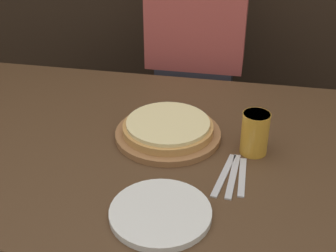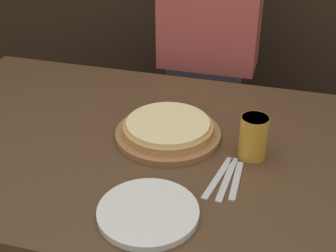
{
  "view_description": "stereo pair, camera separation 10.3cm",
  "coord_description": "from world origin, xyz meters",
  "px_view_note": "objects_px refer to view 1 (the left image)",
  "views": [
    {
      "loc": [
        0.29,
        -1.16,
        1.52
      ],
      "look_at": [
        0.06,
        0.05,
        0.78
      ],
      "focal_mm": 50.0,
      "sensor_mm": 36.0,
      "label": 1
    },
    {
      "loc": [
        0.4,
        -1.14,
        1.52
      ],
      "look_at": [
        0.06,
        0.05,
        0.78
      ],
      "focal_mm": 50.0,
      "sensor_mm": 36.0,
      "label": 2
    }
  ],
  "objects_px": {
    "pizza_on_board": "(168,130)",
    "diner_person": "(195,79)",
    "dinner_knife": "(233,176)",
    "dinner_plate": "(160,213)",
    "fork": "(224,175)",
    "beer_glass": "(255,132)",
    "spoon": "(242,177)"
  },
  "relations": [
    {
      "from": "beer_glass",
      "to": "spoon",
      "type": "xyz_separation_m",
      "value": [
        -0.02,
        -0.13,
        -0.07
      ]
    },
    {
      "from": "pizza_on_board",
      "to": "fork",
      "type": "height_order",
      "value": "pizza_on_board"
    },
    {
      "from": "beer_glass",
      "to": "dinner_knife",
      "type": "distance_m",
      "value": 0.16
    },
    {
      "from": "dinner_plate",
      "to": "fork",
      "type": "height_order",
      "value": "dinner_plate"
    },
    {
      "from": "beer_glass",
      "to": "dinner_knife",
      "type": "xyz_separation_m",
      "value": [
        -0.05,
        -0.13,
        -0.07
      ]
    },
    {
      "from": "fork",
      "to": "diner_person",
      "type": "distance_m",
      "value": 0.83
    },
    {
      "from": "diner_person",
      "to": "pizza_on_board",
      "type": "bearing_deg",
      "value": -89.86
    },
    {
      "from": "beer_glass",
      "to": "spoon",
      "type": "bearing_deg",
      "value": -100.37
    },
    {
      "from": "spoon",
      "to": "dinner_plate",
      "type": "bearing_deg",
      "value": -134.38
    },
    {
      "from": "diner_person",
      "to": "dinner_knife",
      "type": "bearing_deg",
      "value": -75.03
    },
    {
      "from": "dinner_plate",
      "to": "spoon",
      "type": "bearing_deg",
      "value": 45.62
    },
    {
      "from": "dinner_knife",
      "to": "pizza_on_board",
      "type": "bearing_deg",
      "value": 141.95
    },
    {
      "from": "pizza_on_board",
      "to": "beer_glass",
      "type": "bearing_deg",
      "value": -7.18
    },
    {
      "from": "spoon",
      "to": "diner_person",
      "type": "bearing_deg",
      "value": 106.62
    },
    {
      "from": "beer_glass",
      "to": "dinner_knife",
      "type": "bearing_deg",
      "value": -110.31
    },
    {
      "from": "dinner_plate",
      "to": "fork",
      "type": "distance_m",
      "value": 0.24
    },
    {
      "from": "beer_glass",
      "to": "dinner_plate",
      "type": "xyz_separation_m",
      "value": [
        -0.21,
        -0.33,
        -0.06
      ]
    },
    {
      "from": "dinner_knife",
      "to": "spoon",
      "type": "bearing_deg",
      "value": -0.0
    },
    {
      "from": "dinner_knife",
      "to": "diner_person",
      "type": "bearing_deg",
      "value": 104.97
    },
    {
      "from": "pizza_on_board",
      "to": "dinner_plate",
      "type": "relative_size",
      "value": 1.3
    },
    {
      "from": "pizza_on_board",
      "to": "diner_person",
      "type": "bearing_deg",
      "value": 90.14
    },
    {
      "from": "dinner_plate",
      "to": "dinner_knife",
      "type": "bearing_deg",
      "value": 49.68
    },
    {
      "from": "diner_person",
      "to": "beer_glass",
      "type": "bearing_deg",
      "value": -68.46
    },
    {
      "from": "dinner_knife",
      "to": "spoon",
      "type": "height_order",
      "value": "same"
    },
    {
      "from": "pizza_on_board",
      "to": "dinner_plate",
      "type": "bearing_deg",
      "value": -82.11
    },
    {
      "from": "dinner_plate",
      "to": "diner_person",
      "type": "bearing_deg",
      "value": 92.95
    },
    {
      "from": "beer_glass",
      "to": "dinner_knife",
      "type": "height_order",
      "value": "beer_glass"
    },
    {
      "from": "pizza_on_board",
      "to": "beer_glass",
      "type": "xyz_separation_m",
      "value": [
        0.26,
        -0.03,
        0.05
      ]
    },
    {
      "from": "dinner_plate",
      "to": "diner_person",
      "type": "distance_m",
      "value": 1.0
    },
    {
      "from": "fork",
      "to": "dinner_knife",
      "type": "distance_m",
      "value": 0.03
    },
    {
      "from": "pizza_on_board",
      "to": "beer_glass",
      "type": "distance_m",
      "value": 0.27
    },
    {
      "from": "dinner_knife",
      "to": "dinner_plate",
      "type": "bearing_deg",
      "value": -130.32
    }
  ]
}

